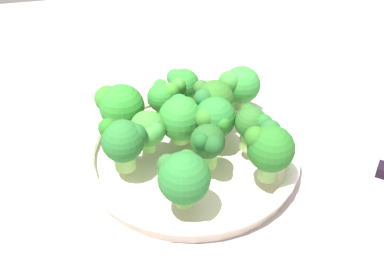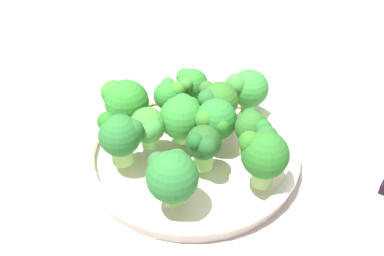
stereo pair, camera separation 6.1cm
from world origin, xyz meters
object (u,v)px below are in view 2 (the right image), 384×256
(broccoli_floret_10, at_px, (125,100))
(broccoli_floret_6, at_px, (148,127))
(broccoli_floret_5, at_px, (120,136))
(broccoli_floret_12, at_px, (215,121))
(broccoli_floret_4, at_px, (264,154))
(broccoli_floret_9, at_px, (170,95))
(broccoli_floret_3, at_px, (247,88))
(broccoli_floret_7, at_px, (252,129))
(broccoli_floret_1, at_px, (204,145))
(broccoli_floret_8, at_px, (172,176))
(broccoli_floret_11, at_px, (190,83))
(bowl, at_px, (192,154))
(broccoli_floret_0, at_px, (182,116))
(broccoli_floret_2, at_px, (218,101))

(broccoli_floret_10, bearing_deg, broccoli_floret_6, 27.59)
(broccoli_floret_5, distance_m, broccoli_floret_12, 0.13)
(broccoli_floret_4, height_order, broccoli_floret_9, broccoli_floret_4)
(broccoli_floret_3, height_order, broccoli_floret_7, broccoli_floret_3)
(broccoli_floret_1, distance_m, broccoli_floret_10, 0.15)
(broccoli_floret_7, xyz_separation_m, broccoli_floret_8, (0.08, -0.11, 0.00))
(broccoli_floret_1, relative_size, broccoli_floret_11, 1.06)
(bowl, xyz_separation_m, broccoli_floret_11, (-0.10, 0.01, 0.05))
(broccoli_floret_0, bearing_deg, broccoli_floret_5, -62.73)
(broccoli_floret_3, relative_size, broccoli_floret_11, 1.18)
(broccoli_floret_6, xyz_separation_m, broccoli_floret_7, (0.02, 0.13, 0.00))
(broccoli_floret_9, bearing_deg, broccoli_floret_11, 128.85)
(broccoli_floret_2, distance_m, broccoli_floret_7, 0.07)
(broccoli_floret_3, relative_size, broccoli_floret_9, 1.22)
(broccoli_floret_10, bearing_deg, broccoli_floret_11, 114.61)
(broccoli_floret_9, bearing_deg, broccoli_floret_0, 13.49)
(broccoli_floret_5, distance_m, broccoli_floret_8, 0.10)
(broccoli_floret_1, bearing_deg, broccoli_floret_6, -124.42)
(broccoli_floret_4, relative_size, broccoli_floret_11, 1.30)
(broccoli_floret_0, xyz_separation_m, broccoli_floret_11, (-0.09, 0.02, -0.00))
(broccoli_floret_3, xyz_separation_m, broccoli_floret_11, (-0.03, -0.08, -0.01))
(broccoli_floret_5, bearing_deg, broccoli_floret_12, 101.76)
(broccoli_floret_10, relative_size, broccoli_floret_11, 1.22)
(bowl, height_order, broccoli_floret_2, broccoli_floret_2)
(broccoli_floret_8, distance_m, broccoli_floret_9, 0.18)
(broccoli_floret_3, relative_size, broccoli_floret_6, 1.15)
(broccoli_floret_0, distance_m, broccoli_floret_5, 0.09)
(broccoli_floret_7, xyz_separation_m, broccoli_floret_12, (-0.02, -0.05, -0.00))
(broccoli_floret_1, xyz_separation_m, broccoli_floret_6, (-0.05, -0.07, -0.00))
(broccoli_floret_8, relative_size, broccoli_floret_11, 1.23)
(broccoli_floret_7, bearing_deg, broccoli_floret_12, -116.53)
(broccoli_floret_1, distance_m, broccoli_floret_12, 0.05)
(broccoli_floret_9, xyz_separation_m, broccoli_floret_10, (0.02, -0.06, 0.01))
(bowl, relative_size, broccoli_floret_3, 4.34)
(broccoli_floret_8, bearing_deg, broccoli_floret_4, 101.01)
(broccoli_floret_3, bearing_deg, broccoli_floret_2, -60.07)
(broccoli_floret_2, relative_size, broccoli_floret_11, 1.17)
(broccoli_floret_1, height_order, broccoli_floret_4, broccoli_floret_4)
(bowl, relative_size, broccoli_floret_8, 4.18)
(broccoli_floret_2, bearing_deg, broccoli_floret_10, -96.66)
(broccoli_floret_3, bearing_deg, broccoli_floret_9, -93.16)
(broccoli_floret_10, bearing_deg, bowl, 56.02)
(broccoli_floret_0, bearing_deg, broccoli_floret_10, -117.93)
(broccoli_floret_2, relative_size, broccoli_floret_6, 1.13)
(broccoli_floret_6, bearing_deg, broccoli_floret_9, 157.16)
(broccoli_floret_3, xyz_separation_m, broccoli_floret_10, (0.01, -0.18, -0.00))
(broccoli_floret_0, height_order, broccoli_floret_5, broccoli_floret_5)
(broccoli_floret_1, bearing_deg, broccoli_floret_5, -102.67)
(broccoli_floret_11, bearing_deg, broccoli_floret_12, 12.75)
(broccoli_floret_1, relative_size, broccoli_floret_10, 0.87)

